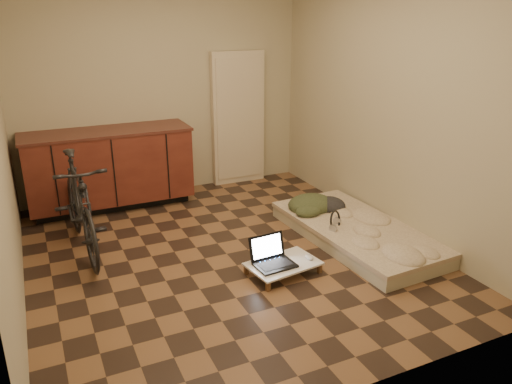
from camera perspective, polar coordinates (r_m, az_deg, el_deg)
name	(u,v)px	position (r m, az deg, el deg)	size (l,w,h in m)	color
room_shell	(224,118)	(4.32, -3.72, 8.48)	(3.50, 4.00, 2.60)	brown
cabinets	(110,168)	(5.95, -16.37, 2.63)	(1.84, 0.62, 0.91)	black
appliance_panel	(238,119)	(6.52, -2.08, 8.38)	(0.70, 0.10, 1.70)	beige
bicycle	(79,200)	(4.88, -19.56, -0.91)	(0.47, 1.59, 1.03)	black
futon	(357,232)	(5.09, 11.47, -4.51)	(0.99, 1.91, 0.16)	#BCB496
clothing_pile	(316,199)	(5.37, 6.92, -0.78)	(0.54, 0.45, 0.21)	#343D23
headphones	(335,220)	(4.94, 9.05, -3.17)	(0.23, 0.21, 0.15)	black
lap_desk	(283,264)	(4.38, 3.12, -8.24)	(0.66, 0.48, 0.10)	brown
laptop	(272,258)	(4.34, 1.85, -7.58)	(0.35, 0.32, 0.23)	black
mouse	(309,257)	(4.45, 6.10, -7.39)	(0.06, 0.10, 0.04)	silver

